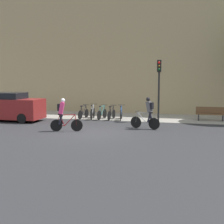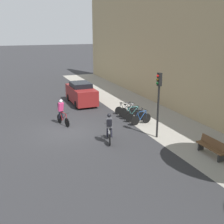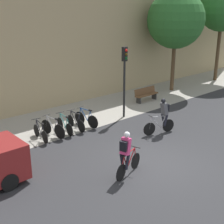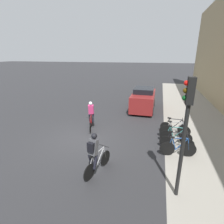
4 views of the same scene
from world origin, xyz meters
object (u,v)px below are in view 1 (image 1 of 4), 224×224
parked_bike_4 (121,114)px  cyclist_grey (148,112)px  traffic_light_pole (159,79)px  parked_car (10,107)px  bench (211,113)px  parked_bike_0 (83,113)px  parked_bike_3 (111,114)px  parked_bike_2 (102,113)px  cyclist_pink (63,114)px  parked_bike_1 (93,113)px

parked_bike_4 → cyclist_grey: bearing=-55.2°
parked_bike_4 → traffic_light_pole: size_ratio=0.42×
parked_car → bench: bearing=14.6°
traffic_light_pole → bench: (3.28, 1.30, -2.22)m
cyclist_grey → parked_bike_4: bearing=124.8°
parked_bike_0 → cyclist_grey: bearing=-33.2°
cyclist_grey → parked_bike_3: 4.36m
parked_bike_0 → parked_bike_3: size_ratio=0.96×
parked_bike_2 → parked_bike_4: parked_bike_4 is taller
parked_bike_0 → parked_bike_4: (2.67, 0.00, 0.03)m
cyclist_grey → parked_bike_2: (-3.57, 3.21, -0.56)m
cyclist_pink → parked_bike_2: 5.12m
parked_bike_0 → traffic_light_pole: size_ratio=0.41×
parked_bike_1 → parked_bike_2: (0.67, -0.00, -0.03)m
parked_bike_1 → parked_car: bearing=-155.5°
parked_bike_2 → parked_car: size_ratio=0.38×
cyclist_grey → parked_bike_0: cyclist_grey is taller
cyclist_pink → parked_bike_2: cyclist_pink is taller
cyclist_pink → parked_car: bearing=150.4°
cyclist_pink → parked_bike_0: 5.11m
cyclist_pink → parked_bike_1: bearing=89.7°
parked_bike_4 → traffic_light_pole: (2.50, -0.23, 2.29)m
parked_bike_2 → bench: (7.11, 1.07, 0.09)m
parked_bike_0 → parked_car: (-4.27, -2.25, 0.52)m
parked_bike_2 → parked_bike_4: 1.33m
cyclist_pink → parked_car: (-4.91, 2.79, -0.05)m
parked_bike_1 → bench: 7.85m
parked_bike_3 → parked_bike_4: (0.67, 0.00, 0.02)m
cyclist_grey → parked_bike_0: (-4.90, 3.21, -0.57)m
parked_bike_1 → parked_bike_3: 1.33m
parked_bike_1 → traffic_light_pole: 5.05m
parked_bike_2 → parked_bike_3: parked_bike_2 is taller
parked_bike_3 → parked_car: 6.68m
cyclist_grey → bench: 5.58m
parked_bike_0 → parked_bike_2: bearing=0.0°
parked_bike_2 → bench: parked_bike_2 is taller
cyclist_grey → parked_bike_3: (-2.90, 3.21, -0.56)m
bench → parked_car: parked_car is taller
parked_bike_0 → parked_car: 4.85m
cyclist_pink → parked_bike_2: (0.69, 5.04, -0.56)m
parked_car → cyclist_pink: bearing=-29.6°
parked_bike_0 → parked_bike_2: 1.33m
parked_bike_1 → parked_car: (-4.94, -2.25, 0.48)m
parked_bike_0 → parked_car: size_ratio=0.37×
cyclist_pink → parked_bike_4: size_ratio=1.07×
parked_bike_2 → parked_bike_4: (1.33, 0.00, 0.02)m
cyclist_pink → parked_bike_4: bearing=68.1°
parked_bike_3 → parked_car: bearing=-160.3°
cyclist_pink → bench: 9.93m
cyclist_pink → parked_bike_2: size_ratio=1.06×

